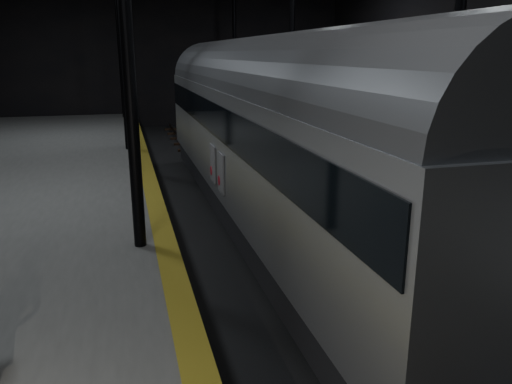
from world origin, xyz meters
name	(u,v)px	position (x,y,z in m)	size (l,w,h in m)	color
ground	(258,218)	(0.00, 0.00, 0.00)	(44.00, 44.00, 0.00)	black
platform_left	(1,223)	(-7.50, 0.00, 0.50)	(9.00, 43.80, 1.00)	#565653
platform_right	(461,187)	(7.50, 0.00, 0.50)	(9.00, 43.80, 1.00)	#565653
tactile_strip	(153,195)	(-3.25, 0.00, 1.00)	(0.50, 43.80, 0.01)	olive
track	(258,216)	(0.00, 0.00, 0.07)	(2.40, 43.00, 0.24)	#3F3328
train	(265,127)	(0.00, -0.73, 3.05)	(3.06, 20.47, 5.47)	#A3A5AB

